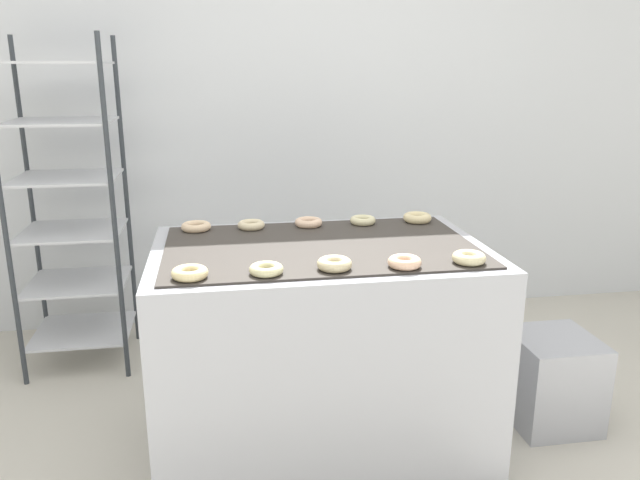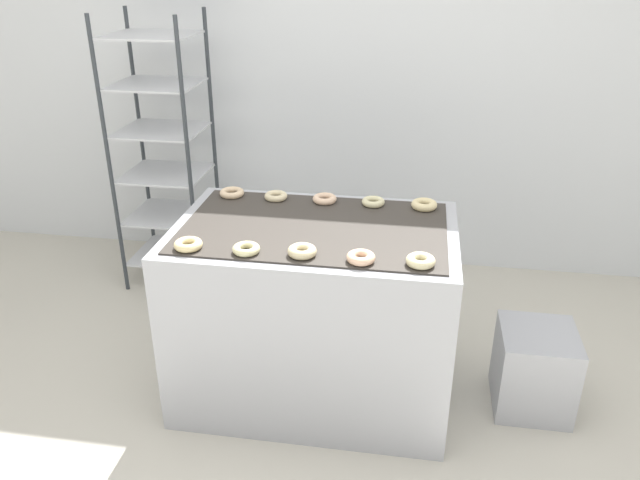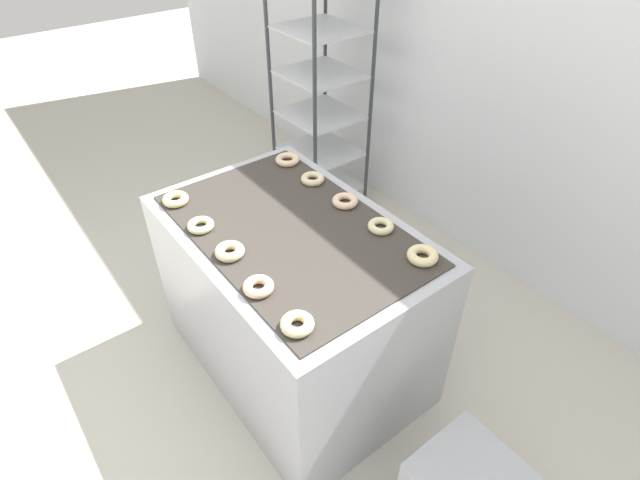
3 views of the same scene
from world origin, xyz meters
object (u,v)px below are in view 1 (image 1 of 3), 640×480
object	(u,v)px
fryer_machine	(320,351)
donut_far_center	(308,222)
donut_far_rightmost	(417,218)
donut_near_rightmost	(469,258)
donut_near_center	(334,264)
donut_near_leftmost	(190,273)
donut_near_left	(266,269)
baking_rack_cart	(70,205)
donut_far_left	(251,225)
donut_far_leftmost	(196,226)
donut_far_right	(363,220)
donut_near_right	(405,262)
glaze_bin	(552,380)

from	to	relation	value
fryer_machine	donut_far_center	size ratio (longest dim) A/B	10.83
donut_far_center	donut_far_rightmost	size ratio (longest dim) A/B	0.95
donut_near_rightmost	donut_near_center	bearing A→B (deg)	178.95
donut_far_rightmost	donut_near_leftmost	bearing A→B (deg)	-148.00
donut_near_left	baking_rack_cart	bearing A→B (deg)	124.05
donut_far_left	donut_far_center	distance (m)	0.24
baking_rack_cart	donut_near_left	world-z (taller)	baking_rack_cart
donut_far_leftmost	donut_far_right	xyz separation A→B (m)	(0.69, -0.01, -0.00)
donut_near_center	donut_far_right	xyz separation A→B (m)	(0.23, 0.57, -0.00)
donut_near_leftmost	donut_near_rightmost	size ratio (longest dim) A/B	1.01
donut_near_right	donut_far_leftmost	size ratio (longest dim) A/B	0.94
baking_rack_cart	donut_far_center	bearing A→B (deg)	-32.66
donut_near_left	donut_far_left	bearing A→B (deg)	91.29
glaze_bin	donut_far_rightmost	world-z (taller)	donut_far_rightmost
donut_near_left	donut_near_center	xyz separation A→B (m)	(0.22, 0.01, 0.00)
fryer_machine	donut_near_center	bearing A→B (deg)	-90.17
donut_near_leftmost	donut_far_right	size ratio (longest dim) A/B	1.07
donut_near_rightmost	donut_far_leftmost	world-z (taller)	donut_near_rightmost
donut_far_left	donut_near_left	bearing A→B (deg)	-88.71
donut_near_leftmost	donut_far_rightmost	size ratio (longest dim) A/B	0.96
glaze_bin	donut_near_left	bearing A→B (deg)	-165.04
donut_far_leftmost	baking_rack_cart	bearing A→B (deg)	132.49
glaze_bin	donut_far_rightmost	xyz separation A→B (m)	(-0.55, 0.25, 0.68)
glaze_bin	donut_near_right	distance (m)	1.09
donut_near_left	donut_far_leftmost	xyz separation A→B (m)	(-0.23, 0.59, 0.00)
glaze_bin	donut_far_rightmost	bearing A→B (deg)	155.78
glaze_bin	donut_near_center	bearing A→B (deg)	-162.49
donut_near_right	donut_near_rightmost	bearing A→B (deg)	1.82
baking_rack_cart	donut_near_right	bearing A→B (deg)	-44.23
baking_rack_cart	fryer_machine	bearing A→B (deg)	-42.13
donut_near_leftmost	donut_near_right	bearing A→B (deg)	-0.35
donut_far_rightmost	donut_far_left	bearing A→B (deg)	179.72
donut_near_right	donut_far_rightmost	size ratio (longest dim) A/B	0.93
glaze_bin	donut_far_right	distance (m)	1.07
donut_far_left	donut_near_rightmost	bearing A→B (deg)	-39.87
baking_rack_cart	donut_near_center	world-z (taller)	baking_rack_cart
donut_near_rightmost	donut_far_center	bearing A→B (deg)	128.34
baking_rack_cart	donut_far_right	bearing A→B (deg)	-27.87
glaze_bin	baking_rack_cart	bearing A→B (deg)	155.73
donut_near_center	donut_far_center	distance (m)	0.57
donut_near_center	donut_near_right	bearing A→B (deg)	-3.84
baking_rack_cart	donut_near_right	xyz separation A→B (m)	(1.32, -1.29, 0.04)
donut_near_leftmost	donut_near_left	bearing A→B (deg)	0.22
fryer_machine	donut_near_rightmost	world-z (taller)	donut_near_rightmost
donut_near_left	donut_far_leftmost	size ratio (longest dim) A/B	0.93
donut_near_center	donut_near_rightmost	xyz separation A→B (m)	(0.46, -0.01, -0.00)
donut_near_leftmost	donut_far_left	bearing A→B (deg)	68.82
glaze_bin	donut_near_center	world-z (taller)	donut_near_center
glaze_bin	donut_far_left	distance (m)	1.45
donut_near_left	glaze_bin	bearing A→B (deg)	14.96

